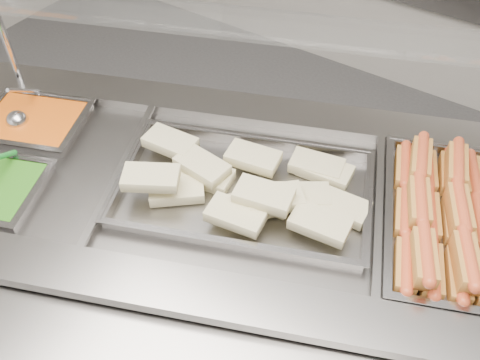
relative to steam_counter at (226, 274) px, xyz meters
The scene contains 8 objects.
steam_counter is the anchor object (origin of this frame).
sneeze_guard 0.94m from the steam_counter, 111.50° to the left, with size 1.83×0.98×0.49m.
pan_hotdogs 0.83m from the steam_counter, 21.49° to the left, with size 0.58×0.71×0.11m.
pan_wraps 0.48m from the steam_counter, 21.49° to the left, with size 0.87×0.69×0.08m.
pan_beans 0.87m from the steam_counter, behind, with size 0.41×0.37×0.11m.
hotdogs_in_buns 0.85m from the steam_counter, 21.41° to the left, with size 0.52×0.65×0.13m.
tortilla_wraps 0.53m from the steam_counter, 18.99° to the left, with size 0.75×0.53×0.11m.
ladle 0.93m from the steam_counter, 169.30° to the right, with size 0.11×0.20×0.17m.
Camera 1 is at (0.59, -0.65, 2.21)m, focal length 40.00 mm.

